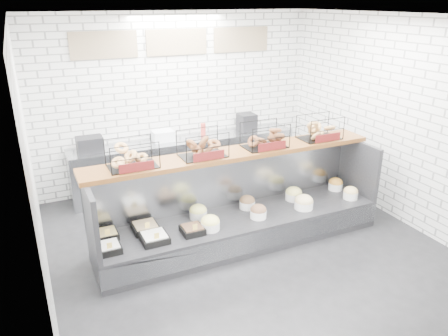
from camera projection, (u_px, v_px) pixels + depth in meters
name	position (u px, v px, depth m)	size (l,w,h in m)	color
ground	(251.00, 251.00, 5.87)	(5.50, 5.50, 0.00)	black
room_shell	(232.00, 91.00, 5.63)	(5.02, 5.51, 3.01)	white
display_case	(239.00, 219.00, 6.04)	(4.00, 0.90, 1.20)	black
bagel_shelf	(235.00, 143.00, 5.81)	(4.10, 0.50, 0.40)	#4D2A10
prep_counter	(186.00, 162.00, 7.75)	(4.00, 0.60, 1.20)	#93969B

